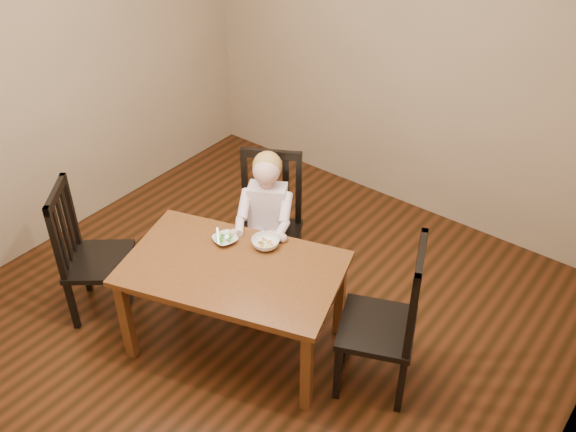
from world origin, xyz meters
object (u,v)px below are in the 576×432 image
Objects in this scene: chair_child at (269,225)px; chair_left at (90,255)px; chair_right at (387,322)px; dining_table at (233,276)px; bowl_veg at (266,243)px; toddler at (267,212)px; bowl_peas at (225,239)px.

chair_child reaches higher than chair_left.
chair_child is 1.22m from chair_right.
chair_right is at bearing 18.22° from dining_table.
chair_left is at bearing -161.12° from dining_table.
bowl_veg is at bearing 82.33° from dining_table.
chair_left reaches higher than toddler.
dining_table is at bearing -97.67° from bowl_veg.
dining_table is 1.41× the size of chair_right.
dining_table is 8.38× the size of bowl_veg.
chair_left reaches higher than dining_table.
chair_right reaches higher than toddler.
toddler is 0.45m from bowl_peas.
chair_left is 1.25m from toddler.
toddler is at bearing 109.13° from dining_table.
bowl_peas is (-1.14, -0.15, 0.18)m from chair_right.
bowl_peas is (-0.20, 0.16, 0.10)m from dining_table.
dining_table is 1.07m from chair_left.
chair_child is 1.26m from chair_left.
toddler reaches higher than bowl_veg.
chair_child reaches higher than toddler.
chair_left is (-0.77, -0.99, -0.01)m from chair_child.
chair_left is at bearing 21.43° from toddler.
toddler reaches higher than dining_table.
dining_table is at bearing 85.62° from chair_right.
bowl_peas is (0.03, -0.49, 0.19)m from chair_child.
chair_right is at bearing 69.72° from chair_left.
dining_table is 0.27m from bowl_peas.
chair_child is at bearing 103.37° from chair_left.
bowl_peas reaches higher than dining_table.
chair_child reaches higher than bowl_veg.
chair_right is at bearing 135.38° from chair_child.
bowl_veg is (0.24, 0.12, 0.01)m from bowl_peas.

